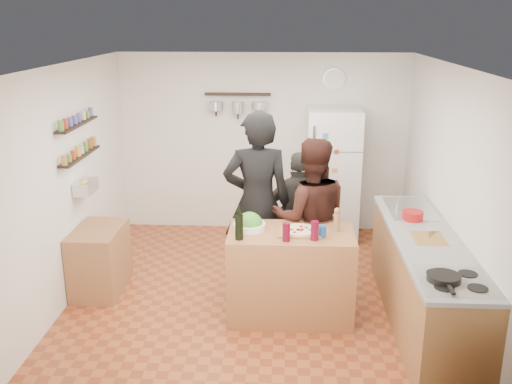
# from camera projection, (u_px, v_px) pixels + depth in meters

# --- Properties ---
(room_shell) EXTENTS (4.20, 4.20, 4.20)m
(room_shell) POSITION_uv_depth(u_px,v_px,m) (257.00, 176.00, 6.37)
(room_shell) COLOR brown
(room_shell) RESTS_ON ground
(prep_island) EXTENTS (1.25, 0.72, 0.91)m
(prep_island) POSITION_uv_depth(u_px,v_px,m) (290.00, 274.00, 5.79)
(prep_island) COLOR #A3693C
(prep_island) RESTS_ON floor
(pizza_board) EXTENTS (0.42, 0.34, 0.02)m
(pizza_board) POSITION_uv_depth(u_px,v_px,m) (299.00, 232.00, 5.63)
(pizza_board) COLOR brown
(pizza_board) RESTS_ON prep_island
(pizza) EXTENTS (0.34, 0.34, 0.02)m
(pizza) POSITION_uv_depth(u_px,v_px,m) (299.00, 230.00, 5.62)
(pizza) COLOR beige
(pizza) RESTS_ON pizza_board
(salad_bowl) EXTENTS (0.32, 0.32, 0.06)m
(salad_bowl) POSITION_uv_depth(u_px,v_px,m) (249.00, 226.00, 5.72)
(salad_bowl) COLOR white
(salad_bowl) RESTS_ON prep_island
(wine_bottle) EXTENTS (0.08, 0.08, 0.25)m
(wine_bottle) POSITION_uv_depth(u_px,v_px,m) (239.00, 227.00, 5.44)
(wine_bottle) COLOR black
(wine_bottle) RESTS_ON prep_island
(wine_glass_near) EXTENTS (0.07, 0.07, 0.18)m
(wine_glass_near) POSITION_uv_depth(u_px,v_px,m) (286.00, 232.00, 5.40)
(wine_glass_near) COLOR #4F0618
(wine_glass_near) RESTS_ON prep_island
(wine_glass_far) EXTENTS (0.08, 0.08, 0.19)m
(wine_glass_far) POSITION_uv_depth(u_px,v_px,m) (315.00, 231.00, 5.43)
(wine_glass_far) COLOR #55071C
(wine_glass_far) RESTS_ON prep_island
(pepper_mill) EXTENTS (0.06, 0.06, 0.19)m
(pepper_mill) POSITION_uv_depth(u_px,v_px,m) (337.00, 222.00, 5.65)
(pepper_mill) COLOR olive
(pepper_mill) RESTS_ON prep_island
(salt_canister) EXTENTS (0.07, 0.07, 0.12)m
(salt_canister) POSITION_uv_depth(u_px,v_px,m) (322.00, 231.00, 5.51)
(salt_canister) COLOR navy
(salt_canister) RESTS_ON prep_island
(person_left) EXTENTS (0.79, 0.56, 2.03)m
(person_left) POSITION_uv_depth(u_px,v_px,m) (257.00, 203.00, 6.20)
(person_left) COLOR black
(person_left) RESTS_ON floor
(person_center) EXTENTS (0.89, 0.71, 1.76)m
(person_center) POSITION_uv_depth(u_px,v_px,m) (310.00, 218.00, 6.14)
(person_center) COLOR black
(person_center) RESTS_ON floor
(person_back) EXTENTS (0.88, 0.37, 1.49)m
(person_back) POSITION_uv_depth(u_px,v_px,m) (299.00, 214.00, 6.66)
(person_back) COLOR #2B2926
(person_back) RESTS_ON floor
(counter_run) EXTENTS (0.63, 2.63, 0.90)m
(counter_run) POSITION_uv_depth(u_px,v_px,m) (424.00, 282.00, 5.63)
(counter_run) COLOR #9E7042
(counter_run) RESTS_ON floor
(stove_top) EXTENTS (0.60, 0.62, 0.02)m
(stove_top) POSITION_uv_depth(u_px,v_px,m) (456.00, 282.00, 4.59)
(stove_top) COLOR white
(stove_top) RESTS_ON counter_run
(skillet) EXTENTS (0.27, 0.27, 0.05)m
(skillet) POSITION_uv_depth(u_px,v_px,m) (444.00, 278.00, 4.58)
(skillet) COLOR black
(skillet) RESTS_ON stove_top
(sink) EXTENTS (0.50, 0.80, 0.03)m
(sink) POSITION_uv_depth(u_px,v_px,m) (410.00, 209.00, 6.30)
(sink) COLOR silver
(sink) RESTS_ON counter_run
(cutting_board) EXTENTS (0.30, 0.40, 0.02)m
(cutting_board) POSITION_uv_depth(u_px,v_px,m) (429.00, 239.00, 5.47)
(cutting_board) COLOR olive
(cutting_board) RESTS_ON counter_run
(red_bowl) EXTENTS (0.22, 0.22, 0.09)m
(red_bowl) POSITION_uv_depth(u_px,v_px,m) (413.00, 215.00, 5.96)
(red_bowl) COLOR #A51214
(red_bowl) RESTS_ON counter_run
(fridge) EXTENTS (0.70, 0.68, 1.80)m
(fridge) POSITION_uv_depth(u_px,v_px,m) (332.00, 175.00, 7.73)
(fridge) COLOR white
(fridge) RESTS_ON floor
(wall_clock) EXTENTS (0.30, 0.03, 0.30)m
(wall_clock) POSITION_uv_depth(u_px,v_px,m) (334.00, 79.00, 7.68)
(wall_clock) COLOR silver
(wall_clock) RESTS_ON back_wall
(spice_shelf_lower) EXTENTS (0.12, 1.00, 0.02)m
(spice_shelf_lower) POSITION_uv_depth(u_px,v_px,m) (80.00, 156.00, 6.22)
(spice_shelf_lower) COLOR black
(spice_shelf_lower) RESTS_ON left_wall
(spice_shelf_upper) EXTENTS (0.12, 1.00, 0.02)m
(spice_shelf_upper) POSITION_uv_depth(u_px,v_px,m) (77.00, 124.00, 6.12)
(spice_shelf_upper) COLOR black
(spice_shelf_upper) RESTS_ON left_wall
(produce_basket) EXTENTS (0.18, 0.35, 0.14)m
(produce_basket) POSITION_uv_depth(u_px,v_px,m) (86.00, 187.00, 6.32)
(produce_basket) COLOR silver
(produce_basket) RESTS_ON left_wall
(side_table) EXTENTS (0.50, 0.80, 0.73)m
(side_table) POSITION_uv_depth(u_px,v_px,m) (100.00, 260.00, 6.35)
(side_table) COLOR #9B6741
(side_table) RESTS_ON floor
(pot_rack) EXTENTS (0.90, 0.04, 0.04)m
(pot_rack) POSITION_uv_depth(u_px,v_px,m) (238.00, 94.00, 7.72)
(pot_rack) COLOR black
(pot_rack) RESTS_ON back_wall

